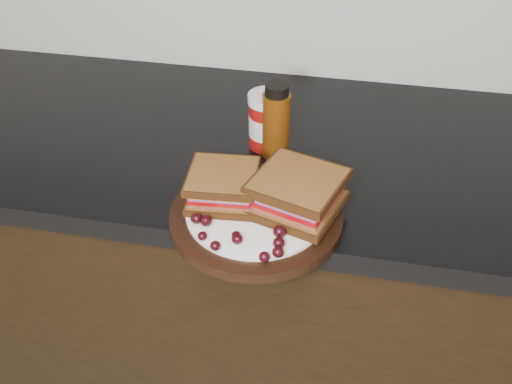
% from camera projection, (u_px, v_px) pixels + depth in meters
% --- Properties ---
extents(base_cabinets, '(3.96, 0.58, 0.86)m').
position_uv_depth(base_cabinets, '(216.00, 293.00, 1.43)').
color(base_cabinets, black).
rests_on(base_cabinets, ground_plane).
extents(countertop, '(3.98, 0.60, 0.04)m').
position_uv_depth(countertop, '(207.00, 141.00, 1.16)').
color(countertop, black).
rests_on(countertop, base_cabinets).
extents(plate, '(0.28, 0.28, 0.02)m').
position_uv_depth(plate, '(256.00, 217.00, 0.92)').
color(plate, black).
rests_on(plate, countertop).
extents(sandwich_left, '(0.12, 0.12, 0.05)m').
position_uv_depth(sandwich_left, '(223.00, 186.00, 0.92)').
color(sandwich_left, brown).
rests_on(sandwich_left, plate).
extents(sandwich_right, '(0.16, 0.16, 0.06)m').
position_uv_depth(sandwich_right, '(297.00, 193.00, 0.90)').
color(sandwich_right, brown).
rests_on(sandwich_right, plate).
extents(grape_0, '(0.02, 0.02, 0.02)m').
position_uv_depth(grape_0, '(196.00, 218.00, 0.88)').
color(grape_0, black).
rests_on(grape_0, plate).
extents(grape_1, '(0.02, 0.02, 0.02)m').
position_uv_depth(grape_1, '(206.00, 221.00, 0.88)').
color(grape_1, black).
rests_on(grape_1, plate).
extents(grape_2, '(0.01, 0.01, 0.01)m').
position_uv_depth(grape_2, '(202.00, 236.00, 0.85)').
color(grape_2, black).
rests_on(grape_2, plate).
extents(grape_3, '(0.02, 0.02, 0.01)m').
position_uv_depth(grape_3, '(215.00, 246.00, 0.84)').
color(grape_3, black).
rests_on(grape_3, plate).
extents(grape_4, '(0.02, 0.02, 0.02)m').
position_uv_depth(grape_4, '(237.00, 239.00, 0.85)').
color(grape_4, black).
rests_on(grape_4, plate).
extents(grape_5, '(0.01, 0.01, 0.01)m').
position_uv_depth(grape_5, '(236.00, 236.00, 0.85)').
color(grape_5, black).
rests_on(grape_5, plate).
extents(grape_6, '(0.02, 0.02, 0.02)m').
position_uv_depth(grape_6, '(264.00, 257.00, 0.82)').
color(grape_6, black).
rests_on(grape_6, plate).
extents(grape_7, '(0.02, 0.02, 0.02)m').
position_uv_depth(grape_7, '(278.00, 252.00, 0.82)').
color(grape_7, black).
rests_on(grape_7, plate).
extents(grape_8, '(0.02, 0.02, 0.02)m').
position_uv_depth(grape_8, '(279.00, 243.00, 0.84)').
color(grape_8, black).
rests_on(grape_8, plate).
extents(grape_9, '(0.02, 0.02, 0.02)m').
position_uv_depth(grape_9, '(280.00, 231.00, 0.86)').
color(grape_9, black).
rests_on(grape_9, plate).
extents(grape_10, '(0.02, 0.02, 0.02)m').
position_uv_depth(grape_10, '(312.00, 225.00, 0.87)').
color(grape_10, black).
rests_on(grape_10, plate).
extents(grape_11, '(0.02, 0.02, 0.02)m').
position_uv_depth(grape_11, '(299.00, 219.00, 0.88)').
color(grape_11, black).
rests_on(grape_11, plate).
extents(grape_12, '(0.02, 0.02, 0.02)m').
position_uv_depth(grape_12, '(306.00, 210.00, 0.90)').
color(grape_12, black).
rests_on(grape_12, plate).
extents(grape_13, '(0.02, 0.02, 0.02)m').
position_uv_depth(grape_13, '(315.00, 200.00, 0.92)').
color(grape_13, black).
rests_on(grape_13, plate).
extents(grape_14, '(0.02, 0.02, 0.02)m').
position_uv_depth(grape_14, '(300.00, 194.00, 0.93)').
color(grape_14, black).
rests_on(grape_14, plate).
extents(grape_15, '(0.02, 0.02, 0.02)m').
position_uv_depth(grape_15, '(245.00, 190.00, 0.94)').
color(grape_15, black).
rests_on(grape_15, plate).
extents(grape_16, '(0.02, 0.02, 0.02)m').
position_uv_depth(grape_16, '(228.00, 186.00, 0.95)').
color(grape_16, black).
rests_on(grape_16, plate).
extents(grape_17, '(0.02, 0.02, 0.02)m').
position_uv_depth(grape_17, '(222.00, 196.00, 0.93)').
color(grape_17, black).
rests_on(grape_17, plate).
extents(grape_18, '(0.02, 0.02, 0.02)m').
position_uv_depth(grape_18, '(197.00, 196.00, 0.93)').
color(grape_18, black).
rests_on(grape_18, plate).
extents(grape_19, '(0.02, 0.02, 0.02)m').
position_uv_depth(grape_19, '(194.00, 205.00, 0.91)').
color(grape_19, black).
rests_on(grape_19, plate).
extents(grape_20, '(0.02, 0.02, 0.02)m').
position_uv_depth(grape_20, '(236.00, 192.00, 0.94)').
color(grape_20, black).
rests_on(grape_20, plate).
extents(grape_21, '(0.02, 0.02, 0.02)m').
position_uv_depth(grape_21, '(219.00, 197.00, 0.93)').
color(grape_21, black).
rests_on(grape_21, plate).
extents(grape_22, '(0.02, 0.02, 0.02)m').
position_uv_depth(grape_22, '(212.00, 202.00, 0.92)').
color(grape_22, black).
rests_on(grape_22, plate).
extents(condiment_jar, '(0.10, 0.10, 0.11)m').
position_uv_depth(condiment_jar, '(268.00, 121.00, 1.08)').
color(condiment_jar, maroon).
rests_on(condiment_jar, countertop).
extents(oil_bottle, '(0.05, 0.05, 0.14)m').
position_uv_depth(oil_bottle, '(276.00, 121.00, 1.04)').
color(oil_bottle, '#532708').
rests_on(oil_bottle, countertop).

